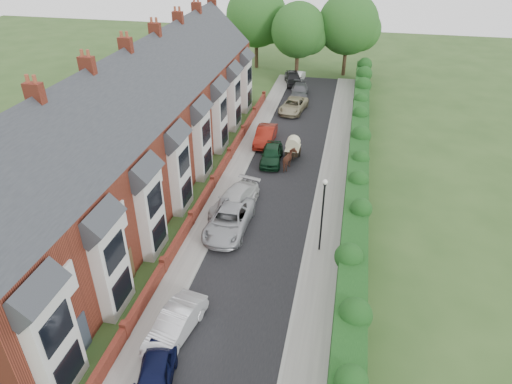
% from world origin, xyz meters
% --- Properties ---
extents(ground, '(140.00, 140.00, 0.00)m').
position_xyz_m(ground, '(0.00, 0.00, 0.00)').
color(ground, '#2D4C1E').
rests_on(ground, ground).
extents(road, '(6.00, 58.00, 0.02)m').
position_xyz_m(road, '(-0.50, 11.00, 0.01)').
color(road, black).
rests_on(road, ground).
extents(pavement_hedge_side, '(2.20, 58.00, 0.12)m').
position_xyz_m(pavement_hedge_side, '(3.60, 11.00, 0.06)').
color(pavement_hedge_side, gray).
rests_on(pavement_hedge_side, ground).
extents(pavement_house_side, '(1.70, 58.00, 0.12)m').
position_xyz_m(pavement_house_side, '(-4.35, 11.00, 0.06)').
color(pavement_house_side, gray).
rests_on(pavement_house_side, ground).
extents(kerb_hedge_side, '(0.18, 58.00, 0.13)m').
position_xyz_m(kerb_hedge_side, '(2.55, 11.00, 0.07)').
color(kerb_hedge_side, '#9D9D97').
rests_on(kerb_hedge_side, ground).
extents(kerb_house_side, '(0.18, 58.00, 0.13)m').
position_xyz_m(kerb_house_side, '(-3.55, 11.00, 0.07)').
color(kerb_house_side, '#9D9D97').
rests_on(kerb_house_side, ground).
extents(hedge, '(2.10, 58.00, 2.85)m').
position_xyz_m(hedge, '(5.40, 11.00, 1.60)').
color(hedge, '#103311').
rests_on(hedge, ground).
extents(terrace_row, '(9.05, 40.50, 11.50)m').
position_xyz_m(terrace_row, '(-10.87, 9.98, 4.47)').
color(terrace_row, maroon).
rests_on(terrace_row, ground).
extents(garden_wall_row, '(0.35, 40.35, 1.10)m').
position_xyz_m(garden_wall_row, '(-5.35, 10.00, 0.46)').
color(garden_wall_row, maroon).
rests_on(garden_wall_row, ground).
extents(lamppost, '(0.32, 0.32, 5.16)m').
position_xyz_m(lamppost, '(3.40, 4.00, 3.30)').
color(lamppost, black).
rests_on(lamppost, ground).
extents(tree_far_left, '(7.14, 6.80, 9.29)m').
position_xyz_m(tree_far_left, '(-2.65, 40.08, 5.71)').
color(tree_far_left, '#332316').
rests_on(tree_far_left, ground).
extents(tree_far_right, '(7.98, 7.60, 10.31)m').
position_xyz_m(tree_far_right, '(3.39, 42.08, 6.31)').
color(tree_far_right, '#332316').
rests_on(tree_far_right, ground).
extents(tree_far_back, '(8.40, 8.00, 10.82)m').
position_xyz_m(tree_far_back, '(-8.59, 43.08, 6.62)').
color(tree_far_back, '#332316').
rests_on(tree_far_back, ground).
extents(car_navy, '(2.39, 4.21, 1.35)m').
position_xyz_m(car_navy, '(-2.80, -7.29, 0.68)').
color(car_navy, black).
rests_on(car_navy, ground).
extents(car_silver_a, '(2.23, 4.47, 1.41)m').
position_xyz_m(car_silver_a, '(-3.00, -4.20, 0.70)').
color(car_silver_a, silver).
rests_on(car_silver_a, ground).
extents(car_silver_b, '(2.63, 5.55, 1.53)m').
position_xyz_m(car_silver_b, '(-2.72, 5.00, 0.77)').
color(car_silver_b, '#A5A7AC').
rests_on(car_silver_b, ground).
extents(car_white, '(3.24, 5.41, 1.47)m').
position_xyz_m(car_white, '(-3.00, 7.58, 0.73)').
color(car_white, silver).
rests_on(car_white, ground).
extents(car_green, '(2.05, 4.43, 1.47)m').
position_xyz_m(car_green, '(-1.75, 15.32, 0.74)').
color(car_green, black).
rests_on(car_green, ground).
extents(car_red, '(1.68, 4.62, 1.51)m').
position_xyz_m(car_red, '(-3.00, 18.95, 0.76)').
color(car_red, maroon).
rests_on(car_red, ground).
extents(car_beige, '(2.98, 5.21, 1.37)m').
position_xyz_m(car_beige, '(-1.60, 27.40, 0.68)').
color(car_beige, tan).
rests_on(car_beige, ground).
extents(car_grey, '(2.28, 4.83, 1.36)m').
position_xyz_m(car_grey, '(-1.60, 32.42, 0.68)').
color(car_grey, '#505257').
rests_on(car_grey, ground).
extents(car_black, '(3.04, 5.05, 1.61)m').
position_xyz_m(car_black, '(-2.94, 36.61, 0.80)').
color(car_black, black).
rests_on(car_black, ground).
extents(horse, '(1.11, 2.00, 1.61)m').
position_xyz_m(horse, '(-0.10, 14.41, 0.80)').
color(horse, '#572E20').
rests_on(horse, ground).
extents(horse_cart, '(1.23, 2.73, 1.97)m').
position_xyz_m(horse_cart, '(-0.10, 16.46, 1.12)').
color(horse_cart, black).
rests_on(horse_cart, ground).
extents(car_extra_far, '(1.89, 4.13, 1.31)m').
position_xyz_m(car_extra_far, '(-2.64, 37.36, 0.66)').
color(car_extra_far, white).
rests_on(car_extra_far, ground).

